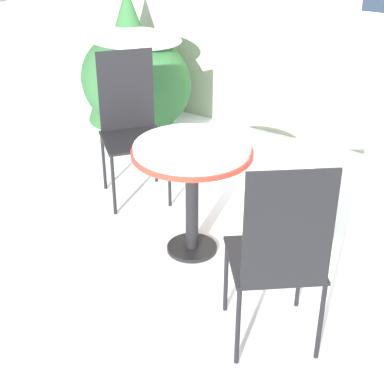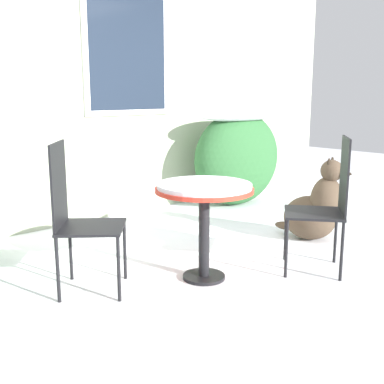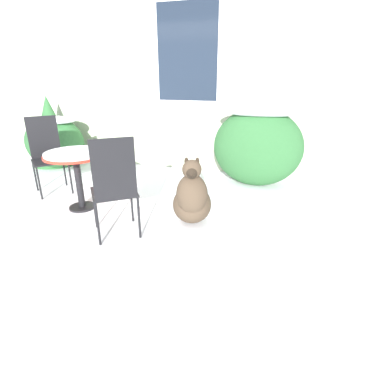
{
  "view_description": "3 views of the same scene",
  "coord_description": "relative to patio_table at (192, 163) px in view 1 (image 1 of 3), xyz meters",
  "views": [
    {
      "loc": [
        1.4,
        -2.56,
        2.13
      ],
      "look_at": [
        -0.32,
        0.1,
        0.42
      ],
      "focal_mm": 55.0,
      "sensor_mm": 36.0,
      "label": 1
    },
    {
      "loc": [
        -2.7,
        -2.4,
        1.39
      ],
      "look_at": [
        0.0,
        0.6,
        0.55
      ],
      "focal_mm": 45.0,
      "sensor_mm": 36.0,
      "label": 2
    },
    {
      "loc": [
        2.04,
        -2.84,
        1.58
      ],
      "look_at": [
        1.13,
        0.16,
        0.36
      ],
      "focal_mm": 28.0,
      "sensor_mm": 36.0,
      "label": 3
    }
  ],
  "objects": [
    {
      "name": "shrub_left",
      "position": [
        -1.57,
        1.46,
        -0.12
      ],
      "size": [
        1.1,
        0.83,
        0.92
      ],
      "color": "#2D6033",
      "rests_on": "ground_plane"
    },
    {
      "name": "patio_chair_near_table",
      "position": [
        -0.8,
        0.43,
        -0.05
      ],
      "size": [
        0.62,
        0.62,
        1.06
      ],
      "rotation": [
        0.0,
        0.0,
        0.87
      ],
      "color": "black",
      "rests_on": "ground_plane"
    },
    {
      "name": "evergreen_bush",
      "position": [
        -1.78,
        1.66,
        0.01
      ],
      "size": [
        0.86,
        0.86,
        1.26
      ],
      "color": "#2D6033",
      "rests_on": "ground_plane"
    },
    {
      "name": "patio_table",
      "position": [
        0.0,
        0.0,
        0.0
      ],
      "size": [
        0.73,
        0.73,
        0.74
      ],
      "color": "black",
      "rests_on": "ground_plane"
    },
    {
      "name": "patio_chair_far_side",
      "position": [
        0.82,
        -0.51,
        -0.05
      ],
      "size": [
        0.62,
        0.62,
        1.06
      ],
      "rotation": [
        0.0,
        0.0,
        3.8
      ],
      "color": "black",
      "rests_on": "ground_plane"
    },
    {
      "name": "ground_plane",
      "position": [
        0.32,
        -0.1,
        -0.62
      ],
      "size": [
        16.0,
        16.0,
        0.0
      ],
      "primitive_type": "plane",
      "color": "white"
    }
  ]
}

